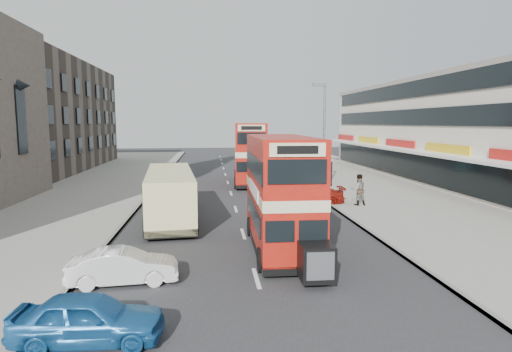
# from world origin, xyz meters

# --- Properties ---
(ground) EXTENTS (160.00, 160.00, 0.00)m
(ground) POSITION_xyz_m (0.00, 0.00, 0.00)
(ground) COLOR #28282B
(ground) RESTS_ON ground
(road_surface) EXTENTS (12.00, 90.00, 0.01)m
(road_surface) POSITION_xyz_m (0.00, 20.00, 0.01)
(road_surface) COLOR #28282B
(road_surface) RESTS_ON ground
(pavement_right) EXTENTS (12.00, 90.00, 0.15)m
(pavement_right) POSITION_xyz_m (12.00, 20.00, 0.07)
(pavement_right) COLOR gray
(pavement_right) RESTS_ON ground
(pavement_left) EXTENTS (12.00, 90.00, 0.15)m
(pavement_left) POSITION_xyz_m (-12.00, 20.00, 0.07)
(pavement_left) COLOR gray
(pavement_left) RESTS_ON ground
(kerb_left) EXTENTS (0.20, 90.00, 0.16)m
(kerb_left) POSITION_xyz_m (-6.10, 20.00, 0.07)
(kerb_left) COLOR gray
(kerb_left) RESTS_ON ground
(kerb_right) EXTENTS (0.20, 90.00, 0.16)m
(kerb_right) POSITION_xyz_m (6.10, 20.00, 0.07)
(kerb_right) COLOR gray
(kerb_right) RESTS_ON ground
(brick_terrace) EXTENTS (14.00, 28.00, 12.00)m
(brick_terrace) POSITION_xyz_m (-22.00, 38.00, 6.00)
(brick_terrace) COLOR #66594C
(brick_terrace) RESTS_ON ground
(commercial_row) EXTENTS (9.90, 46.20, 9.30)m
(commercial_row) POSITION_xyz_m (19.95, 22.00, 4.70)
(commercial_row) COLOR beige
(commercial_row) RESTS_ON ground
(street_lamp) EXTENTS (1.00, 0.20, 8.12)m
(street_lamp) POSITION_xyz_m (6.52, 18.00, 4.78)
(street_lamp) COLOR slate
(street_lamp) RESTS_ON ground
(bus_main) EXTENTS (2.42, 8.42, 4.62)m
(bus_main) POSITION_xyz_m (1.38, 5.23, 2.43)
(bus_main) COLOR black
(bus_main) RESTS_ON ground
(bus_second) EXTENTS (3.03, 9.40, 5.11)m
(bus_second) POSITION_xyz_m (1.91, 24.90, 2.69)
(bus_second) COLOR black
(bus_second) RESTS_ON ground
(coach) EXTENTS (3.29, 9.67, 2.51)m
(coach) POSITION_xyz_m (-3.76, 11.54, 1.48)
(coach) COLOR black
(coach) RESTS_ON ground
(car_left_near) EXTENTS (3.68, 1.62, 1.23)m
(car_left_near) POSITION_xyz_m (-4.52, -1.89, 0.62)
(car_left_near) COLOR #1C5C9C
(car_left_near) RESTS_ON ground
(car_left_front) EXTENTS (3.66, 1.56, 1.17)m
(car_left_front) POSITION_xyz_m (-4.45, 2.00, 0.59)
(car_left_front) COLOR white
(car_left_front) RESTS_ON ground
(car_right_a) EXTENTS (4.24, 1.91, 1.21)m
(car_right_a) POSITION_xyz_m (5.02, 14.91, 0.60)
(car_right_a) COLOR maroon
(car_right_a) RESTS_ON ground
(car_right_b) EXTENTS (4.65, 2.40, 1.25)m
(car_right_b) POSITION_xyz_m (4.74, 22.53, 0.63)
(car_right_b) COLOR #D65015
(car_right_b) RESTS_ON ground
(car_right_c) EXTENTS (3.77, 1.52, 1.28)m
(car_right_c) POSITION_xyz_m (5.52, 31.11, 0.64)
(car_right_c) COLOR #589EB1
(car_right_c) RESTS_ON ground
(pedestrian_near) EXTENTS (0.76, 0.54, 1.99)m
(pedestrian_near) POSITION_xyz_m (7.75, 13.77, 1.15)
(pedestrian_near) COLOR gray
(pedestrian_near) RESTS_ON pavement_right
(cyclist) EXTENTS (0.71, 1.97, 2.07)m
(cyclist) POSITION_xyz_m (4.30, 19.35, 0.68)
(cyclist) COLOR gray
(cyclist) RESTS_ON ground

